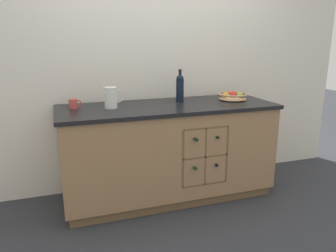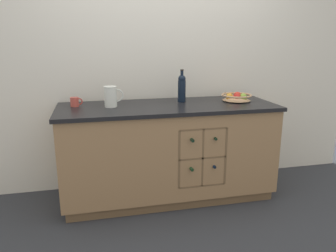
{
  "view_description": "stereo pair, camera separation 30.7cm",
  "coord_description": "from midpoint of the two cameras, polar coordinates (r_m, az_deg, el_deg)",
  "views": [
    {
      "loc": [
        -0.96,
        -2.82,
        1.5
      ],
      "look_at": [
        0.0,
        0.0,
        0.71
      ],
      "focal_mm": 35.0,
      "sensor_mm": 36.0,
      "label": 1
    },
    {
      "loc": [
        -0.66,
        -2.9,
        1.5
      ],
      "look_at": [
        0.0,
        0.0,
        0.71
      ],
      "focal_mm": 35.0,
      "sensor_mm": 36.0,
      "label": 2
    }
  ],
  "objects": [
    {
      "name": "ceramic_mug",
      "position": [
        3.03,
        -13.14,
        4.09
      ],
      "size": [
        0.11,
        0.07,
        0.08
      ],
      "color": "#B7473D",
      "rests_on": "kitchen_island"
    },
    {
      "name": "kitchen_island",
      "position": [
        3.15,
        2.85,
        -4.43
      ],
      "size": [
        2.01,
        0.75,
        0.91
      ],
      "color": "brown",
      "rests_on": "ground_plane"
    },
    {
      "name": "standing_wine_bottle",
      "position": [
        3.18,
        5.21,
        6.68
      ],
      "size": [
        0.08,
        0.08,
        0.31
      ],
      "color": "black",
      "rests_on": "kitchen_island"
    },
    {
      "name": "back_wall",
      "position": [
        3.38,
        1.07,
        11.01
      ],
      "size": [
        4.4,
        0.06,
        2.55
      ],
      "primitive_type": "cube",
      "color": "silver",
      "rests_on": "ground_plane"
    },
    {
      "name": "ground_plane",
      "position": [
        3.33,
        2.7,
        -11.97
      ],
      "size": [
        14.0,
        14.0,
        0.0
      ],
      "primitive_type": "plane",
      "color": "#2D3035"
    },
    {
      "name": "white_pitcher",
      "position": [
        2.95,
        -6.99,
        5.17
      ],
      "size": [
        0.18,
        0.12,
        0.19
      ],
      "color": "silver",
      "rests_on": "kitchen_island"
    },
    {
      "name": "fruit_bowl",
      "position": [
        3.32,
        14.49,
        4.94
      ],
      "size": [
        0.3,
        0.3,
        0.08
      ],
      "color": "tan",
      "rests_on": "kitchen_island"
    }
  ]
}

